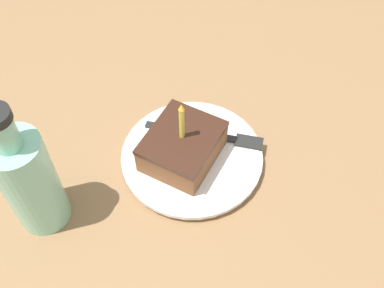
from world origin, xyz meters
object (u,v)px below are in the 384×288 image
cake_slice (182,146)px  bottle (29,180)px  fork (212,136)px  plate (192,157)px

cake_slice → bottle: 0.23m
fork → bottle: size_ratio=0.84×
plate → bottle: (0.15, 0.19, 0.08)m
cake_slice → fork: size_ratio=0.63×
fork → bottle: (0.16, 0.24, 0.07)m
cake_slice → fork: bearing=-112.1°
plate → cake_slice: (0.01, 0.01, 0.04)m
plate → fork: fork is taller
plate → cake_slice: size_ratio=1.86×
fork → bottle: 0.30m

